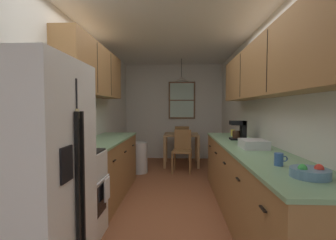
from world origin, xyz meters
TOP-DOWN VIEW (x-y plane):
  - ground_plane at (0.00, 1.00)m, footprint 12.00×12.00m
  - wall_left at (-1.35, 1.00)m, footprint 0.10×9.00m
  - wall_right at (1.35, 1.00)m, footprint 0.10×9.00m
  - wall_back at (0.00, 3.65)m, footprint 4.40×0.10m
  - ceiling_slab at (0.00, 1.00)m, footprint 4.40×9.00m
  - refrigerator at (-0.93, -1.21)m, footprint 0.76×0.75m
  - stove_range at (-0.99, -0.49)m, footprint 0.66×0.65m
  - microwave_over_range at (-1.11, -0.49)m, footprint 0.39×0.63m
  - counter_left at (-1.00, 0.78)m, footprint 0.64×1.89m
  - upper_cabinets_left at (-1.14, 0.73)m, footprint 0.33×1.97m
  - counter_right at (1.00, 0.08)m, footprint 0.64×3.29m
  - upper_cabinets_right at (1.14, 0.03)m, footprint 0.33×2.97m
  - dining_table at (0.20, 2.85)m, footprint 0.82×0.74m
  - dining_chair_near at (0.21, 2.27)m, footprint 0.44×0.44m
  - dining_chair_far at (0.23, 3.42)m, footprint 0.42×0.42m
  - pendant_light at (0.20, 2.85)m, footprint 0.32×0.32m
  - back_window at (0.22, 3.58)m, footprint 0.72×0.05m
  - trash_bin at (-0.70, 2.13)m, footprint 0.35×0.35m
  - storage_canister at (-1.00, -0.02)m, footprint 0.12×0.12m
  - dish_towel at (-0.64, -0.33)m, footprint 0.02×0.16m
  - coffee_maker at (1.04, 0.74)m, footprint 0.22×0.18m
  - mug_by_coffeemaker at (1.06, 1.25)m, footprint 0.11×0.08m
  - mug_spare at (0.95, -0.85)m, footprint 0.11×0.07m
  - fruit_bowl at (1.02, -1.17)m, footprint 0.25×0.25m
  - dish_rack at (1.01, -0.01)m, footprint 0.28×0.34m

SIDE VIEW (x-z plane):
  - ground_plane at x=0.00m, z-range 0.00..0.00m
  - trash_bin at x=-0.70m, z-range 0.00..0.65m
  - counter_right at x=1.00m, z-range 0.00..0.90m
  - counter_left at x=-1.00m, z-range 0.00..0.90m
  - stove_range at x=-0.99m, z-range -0.08..1.02m
  - dish_towel at x=-0.64m, z-range 0.38..0.62m
  - dining_chair_near at x=0.21m, z-range 0.05..0.95m
  - dining_chair_far at x=0.23m, z-range 0.05..0.95m
  - dining_table at x=0.20m, z-range 0.24..1.00m
  - refrigerator at x=-0.93m, z-range 0.00..1.71m
  - fruit_bowl at x=1.02m, z-range 0.89..0.98m
  - dish_rack at x=1.01m, z-range 0.90..1.00m
  - mug_spare at x=0.95m, z-range 0.90..1.00m
  - mug_by_coffeemaker at x=1.06m, z-range 0.90..1.01m
  - storage_canister at x=-1.00m, z-range 0.90..1.07m
  - coffee_maker at x=1.04m, z-range 0.91..1.19m
  - wall_left at x=-1.35m, z-range 0.00..2.55m
  - wall_right at x=1.35m, z-range 0.00..2.55m
  - wall_back at x=0.00m, z-range 0.00..2.55m
  - back_window at x=0.22m, z-range 1.09..2.08m
  - microwave_over_range at x=-1.11m, z-range 1.53..1.87m
  - upper_cabinets_right at x=1.14m, z-range 1.50..2.15m
  - upper_cabinets_left at x=-1.14m, z-range 1.55..2.29m
  - pendant_light at x=0.20m, z-range 1.80..2.33m
  - ceiling_slab at x=0.00m, z-range 2.55..2.63m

